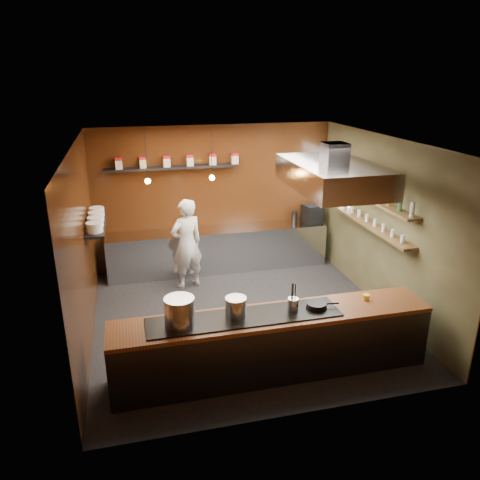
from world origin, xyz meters
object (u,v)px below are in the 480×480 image
object	(u,v)px
extractor_hood	(333,175)
stockpot_large	(180,312)
chef	(187,244)
stockpot_small	(236,307)
espresso_machine	(312,213)

from	to	relation	value
extractor_hood	stockpot_large	bearing A→B (deg)	-154.70
stockpot_large	chef	distance (m)	3.14
extractor_hood	stockpot_small	xyz separation A→B (m)	(-1.81, -1.16, -1.43)
extractor_hood	stockpot_large	xyz separation A→B (m)	(-2.56, -1.21, -1.38)
stockpot_small	espresso_machine	xyz separation A→B (m)	(2.60, 3.75, 0.01)
stockpot_small	chef	distance (m)	3.06
espresso_machine	chef	distance (m)	2.95
extractor_hood	stockpot_large	size ratio (longest dim) A/B	5.13
stockpot_small	extractor_hood	bearing A→B (deg)	32.62
extractor_hood	espresso_machine	bearing A→B (deg)	72.98
stockpot_large	chef	world-z (taller)	chef
stockpot_large	stockpot_small	distance (m)	0.75
chef	extractor_hood	bearing A→B (deg)	117.12
stockpot_small	espresso_machine	size ratio (longest dim) A/B	0.76
espresso_machine	chef	bearing A→B (deg)	-177.65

